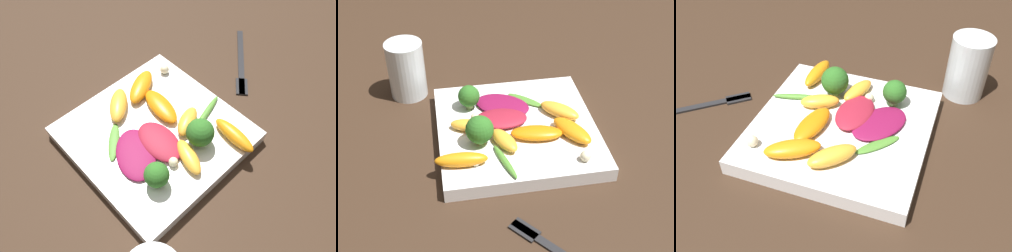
# 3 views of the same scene
# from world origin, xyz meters

# --- Properties ---
(ground_plane) EXTENTS (2.40, 2.40, 0.00)m
(ground_plane) POSITION_xyz_m (0.00, 0.00, 0.00)
(ground_plane) COLOR #382619
(plate) EXTENTS (0.25, 0.25, 0.02)m
(plate) POSITION_xyz_m (0.00, 0.00, 0.01)
(plate) COLOR white
(plate) RESTS_ON ground_plane
(fork) EXTENTS (0.13, 0.15, 0.01)m
(fork) POSITION_xyz_m (0.01, -0.23, 0.00)
(fork) COLOR #262628
(fork) RESTS_ON ground_plane
(radicchio_leaf_0) EXTENTS (0.09, 0.06, 0.01)m
(radicchio_leaf_0) POSITION_xyz_m (-0.02, 0.01, 0.03)
(radicchio_leaf_0) COLOR maroon
(radicchio_leaf_0) RESTS_ON plate
(radicchio_leaf_1) EXTENTS (0.11, 0.10, 0.01)m
(radicchio_leaf_1) POSITION_xyz_m (-0.01, 0.05, 0.03)
(radicchio_leaf_1) COLOR maroon
(radicchio_leaf_1) RESTS_ON plate
(orange_segment_0) EXTENTS (0.07, 0.04, 0.02)m
(orange_segment_0) POSITION_xyz_m (-0.07, 0.00, 0.03)
(orange_segment_0) COLOR #FCAD33
(orange_segment_0) RESTS_ON plate
(orange_segment_1) EXTENTS (0.08, 0.05, 0.02)m
(orange_segment_1) POSITION_xyz_m (0.02, -0.04, 0.03)
(orange_segment_1) COLOR orange
(orange_segment_1) RESTS_ON plate
(orange_segment_2) EXTENTS (0.05, 0.06, 0.02)m
(orange_segment_2) POSITION_xyz_m (-0.03, -0.04, 0.03)
(orange_segment_2) COLOR #FCAD33
(orange_segment_2) RESTS_ON plate
(orange_segment_3) EXTENTS (0.08, 0.03, 0.02)m
(orange_segment_3) POSITION_xyz_m (-0.10, -0.08, 0.03)
(orange_segment_3) COLOR orange
(orange_segment_3) RESTS_ON plate
(orange_segment_4) EXTENTS (0.07, 0.07, 0.02)m
(orange_segment_4) POSITION_xyz_m (0.07, 0.01, 0.03)
(orange_segment_4) COLOR #FCAD33
(orange_segment_4) RESTS_ON plate
(orange_segment_5) EXTENTS (0.06, 0.08, 0.02)m
(orange_segment_5) POSITION_xyz_m (0.08, -0.04, 0.03)
(orange_segment_5) COLOR orange
(orange_segment_5) RESTS_ON plate
(broccoli_floret_0) EXTENTS (0.04, 0.04, 0.05)m
(broccoli_floret_0) POSITION_xyz_m (-0.06, -0.03, 0.05)
(broccoli_floret_0) COLOR #84AD5B
(broccoli_floret_0) RESTS_ON plate
(broccoli_floret_1) EXTENTS (0.04, 0.04, 0.04)m
(broccoli_floret_1) POSITION_xyz_m (-0.07, 0.06, 0.05)
(broccoli_floret_1) COLOR #84AD5B
(broccoli_floret_1) RESTS_ON plate
(arugula_sprig_0) EXTENTS (0.03, 0.08, 0.01)m
(arugula_sprig_0) POSITION_xyz_m (-0.03, -0.08, 0.03)
(arugula_sprig_0) COLOR #518E33
(arugula_sprig_0) RESTS_ON plate
(arugula_sprig_1) EXTENTS (0.06, 0.06, 0.01)m
(arugula_sprig_1) POSITION_xyz_m (0.03, 0.06, 0.03)
(arugula_sprig_1) COLOR #518E33
(arugula_sprig_1) RESTS_ON plate
(macadamia_nut_0) EXTENTS (0.02, 0.02, 0.02)m
(macadamia_nut_0) POSITION_xyz_m (0.08, -0.10, 0.03)
(macadamia_nut_0) COLOR beige
(macadamia_nut_0) RESTS_ON plate
(macadamia_nut_1) EXTENTS (0.01, 0.01, 0.01)m
(macadamia_nut_1) POSITION_xyz_m (-0.08, -0.08, 0.03)
(macadamia_nut_1) COLOR beige
(macadamia_nut_1) RESTS_ON plate
(macadamia_nut_2) EXTENTS (0.01, 0.01, 0.01)m
(macadamia_nut_2) POSITION_xyz_m (-0.06, 0.02, 0.03)
(macadamia_nut_2) COLOR beige
(macadamia_nut_2) RESTS_ON plate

